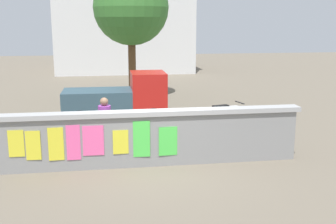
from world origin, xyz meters
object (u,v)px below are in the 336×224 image
Objects in this scene: motorcycle at (224,115)px; person_walking at (105,121)px; tree_roadside at (131,8)px; auto_rickshaw_truck at (121,99)px; bicycle_near at (53,141)px.

motorcycle is 1.16× the size of person_walking.
tree_roadside is (1.39, 9.09, 3.27)m from person_walking.
bicycle_near is (-2.00, -3.15, -0.54)m from auto_rickshaw_truck.
motorcycle is (3.50, -1.14, -0.44)m from auto_rickshaw_truck.
tree_roadside is (-2.69, 6.61, 3.79)m from motorcycle.
bicycle_near is (-5.50, -2.01, -0.10)m from motorcycle.
tree_roadside is at bearing 71.91° from bicycle_near.
person_walking is 9.76m from tree_roadside.
bicycle_near is 9.87m from tree_roadside.
auto_rickshaw_truck is 3.66m from person_walking.
tree_roadside reaches higher than auto_rickshaw_truck.
person_walking is 0.27× the size of tree_roadside.
tree_roadside reaches higher than motorcycle.
tree_roadside is at bearing 81.29° from person_walking.
person_walking is at bearing -18.20° from bicycle_near.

